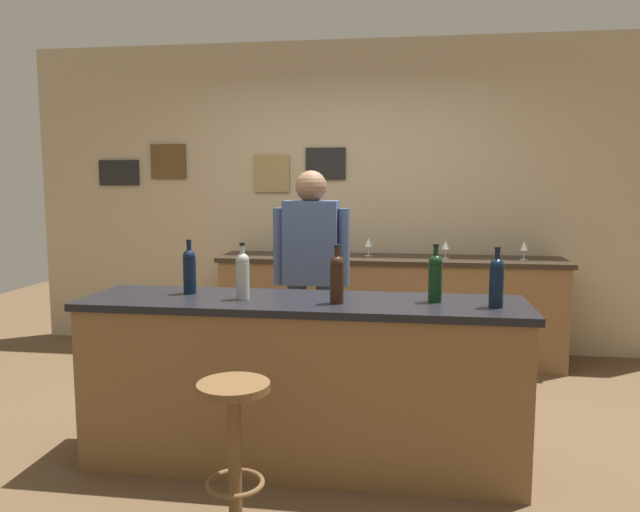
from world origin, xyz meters
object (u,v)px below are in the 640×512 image
at_px(wine_bottle_b, 243,274).
at_px(wine_bottle_e, 497,281).
at_px(wine_bottle_c, 337,277).
at_px(coffee_mug, 333,251).
at_px(bar_stool, 234,431).
at_px(wine_glass_b, 446,246).
at_px(wine_glass_a, 369,243).
at_px(bartender, 311,273).
at_px(wine_bottle_d, 435,276).
at_px(wine_bottle_a, 189,270).
at_px(wine_glass_c, 524,247).

xyz_separation_m(wine_bottle_b, wine_bottle_e, (1.31, -0.02, 0.00)).
distance_m(wine_bottle_c, wine_bottle_e, 0.80).
bearing_deg(coffee_mug, bar_stool, -91.90).
relative_size(wine_bottle_b, wine_glass_b, 1.97).
bearing_deg(wine_bottle_c, wine_glass_a, 89.54).
relative_size(wine_bottle_b, coffee_mug, 2.45).
height_order(wine_bottle_b, coffee_mug, wine_bottle_b).
height_order(bartender, wine_bottle_b, bartender).
distance_m(bar_stool, wine_bottle_e, 1.46).
distance_m(wine_bottle_e, wine_glass_b, 2.09).
bearing_deg(wine_glass_b, bartender, -129.05).
height_order(bartender, wine_glass_a, bartender).
xyz_separation_m(wine_bottle_b, wine_glass_a, (0.53, 2.15, -0.05)).
distance_m(wine_bottle_b, wine_bottle_c, 0.51).
xyz_separation_m(wine_bottle_d, wine_glass_b, (0.17, 1.99, -0.05)).
xyz_separation_m(wine_bottle_a, wine_glass_c, (2.16, 1.95, -0.05)).
relative_size(wine_bottle_a, wine_bottle_c, 1.00).
xyz_separation_m(wine_bottle_c, coffee_mug, (-0.29, 2.11, -0.11)).
bearing_deg(wine_bottle_e, wine_glass_a, 109.84).
bearing_deg(wine_glass_a, bar_stool, -98.03).
xyz_separation_m(bartender, coffee_mug, (-0.00, 1.19, 0.01)).
height_order(bartender, wine_bottle_d, bartender).
xyz_separation_m(bar_stool, wine_bottle_e, (1.18, 0.63, 0.60)).
relative_size(wine_glass_a, coffee_mug, 1.24).
bearing_deg(wine_bottle_d, coffee_mug, 111.64).
distance_m(bar_stool, wine_glass_c, 3.25).
bearing_deg(coffee_mug, wine_bottle_c, -82.22).
bearing_deg(wine_glass_a, wine_glass_c, -3.86).
bearing_deg(wine_glass_c, wine_bottle_e, -103.60).
bearing_deg(wine_glass_a, wine_bottle_d, -76.82).
bearing_deg(wine_bottle_b, wine_bottle_d, 4.10).
bearing_deg(wine_bottle_c, coffee_mug, 97.78).
relative_size(wine_bottle_a, wine_glass_c, 1.97).
height_order(bartender, coffee_mug, bartender).
xyz_separation_m(wine_bottle_d, wine_glass_a, (-0.49, 2.08, -0.05)).
bearing_deg(coffee_mug, bartender, -89.79).
distance_m(wine_glass_a, wine_glass_b, 0.66).
xyz_separation_m(wine_glass_b, coffee_mug, (-0.96, 0.01, -0.06)).
height_order(wine_bottle_a, coffee_mug, wine_bottle_a).
bearing_deg(wine_bottle_d, wine_bottle_b, -175.90).
distance_m(wine_bottle_e, wine_glass_c, 2.15).
distance_m(wine_bottle_a, wine_glass_c, 2.91).
relative_size(wine_bottle_e, coffee_mug, 2.45).
height_order(wine_bottle_a, wine_glass_c, wine_bottle_a).
bearing_deg(wine_glass_c, bar_stool, -121.82).
distance_m(wine_bottle_d, wine_bottle_e, 0.31).
xyz_separation_m(bar_stool, wine_glass_c, (1.69, 2.72, 0.55)).
height_order(wine_bottle_b, wine_bottle_c, same).
height_order(wine_bottle_a, wine_bottle_d, same).
bearing_deg(bartender, wine_bottle_e, -39.90).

